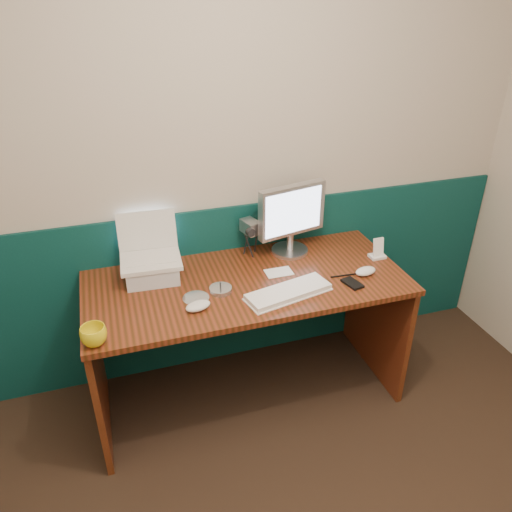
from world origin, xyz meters
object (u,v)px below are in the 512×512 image
object	(u,v)px
desk	(248,340)
keyboard	(288,293)
laptop	(149,241)
monitor	(291,220)
mug	(94,336)
camcorder	(250,240)

from	to	relation	value
desk	keyboard	distance (m)	0.45
desk	laptop	distance (m)	0.75
monitor	mug	distance (m)	1.18
laptop	monitor	xyz separation A→B (m)	(0.76, 0.05, -0.02)
mug	camcorder	distance (m)	1.00
desk	laptop	size ratio (longest dim) A/B	5.44
keyboard	mug	world-z (taller)	mug
keyboard	camcorder	xyz separation A→B (m)	(-0.06, 0.44, 0.08)
camcorder	keyboard	bearing A→B (deg)	-99.96
laptop	camcorder	distance (m)	0.56
desk	camcorder	distance (m)	0.54
mug	keyboard	bearing A→B (deg)	6.61
laptop	monitor	world-z (taller)	monitor
desk	laptop	world-z (taller)	laptop
monitor	camcorder	bearing A→B (deg)	157.50
keyboard	camcorder	distance (m)	0.45
desk	keyboard	world-z (taller)	keyboard
desk	monitor	bearing A→B (deg)	34.95
keyboard	mug	xyz separation A→B (m)	(-0.89, -0.10, 0.03)
keyboard	mug	size ratio (longest dim) A/B	3.81
monitor	keyboard	distance (m)	0.47
laptop	desk	bearing A→B (deg)	-16.95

